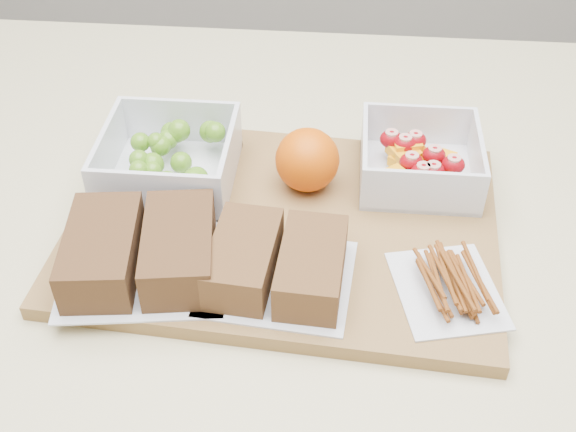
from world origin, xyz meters
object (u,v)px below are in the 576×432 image
object	(u,v)px
grape_container	(172,158)
sandwich_bag_center	(277,263)
pretzel_bag	(448,282)
orange	(307,160)
sandwich_bag_left	(141,251)
fruit_container	(419,162)
cutting_board	(283,226)

from	to	relation	value
grape_container	sandwich_bag_center	distance (m)	0.19
sandwich_bag_center	pretzel_bag	world-z (taller)	sandwich_bag_center
grape_container	pretzel_bag	distance (m)	0.31
orange	sandwich_bag_left	xyz separation A→B (m)	(-0.14, -0.14, -0.01)
fruit_container	sandwich_bag_left	size ratio (longest dim) A/B	0.74
grape_container	orange	xyz separation A→B (m)	(0.14, -0.00, 0.01)
cutting_board	fruit_container	world-z (taller)	fruit_container
cutting_board	grape_container	xyz separation A→B (m)	(-0.12, 0.06, 0.03)
orange	sandwich_bag_center	size ratio (longest dim) A/B	0.46
cutting_board	fruit_container	bearing A→B (deg)	34.91
fruit_container	cutting_board	bearing A→B (deg)	-148.88
cutting_board	sandwich_bag_left	size ratio (longest dim) A/B	2.53
fruit_container	sandwich_bag_left	distance (m)	0.30
grape_container	orange	bearing A→B (deg)	-0.71
orange	sandwich_bag_left	bearing A→B (deg)	-136.13
grape_container	sandwich_bag_center	size ratio (longest dim) A/B	0.93
fruit_container	pretzel_bag	bearing A→B (deg)	-83.34
cutting_board	sandwich_bag_left	bearing A→B (deg)	-143.55
grape_container	pretzel_bag	bearing A→B (deg)	-27.06
cutting_board	sandwich_bag_left	world-z (taller)	sandwich_bag_left
sandwich_bag_left	sandwich_bag_center	world-z (taller)	sandwich_bag_left
grape_container	sandwich_bag_left	xyz separation A→B (m)	(0.00, -0.14, -0.00)
fruit_container	orange	size ratio (longest dim) A/B	1.85
orange	sandwich_bag_center	world-z (taller)	orange
fruit_container	pretzel_bag	world-z (taller)	fruit_container
sandwich_bag_center	grape_container	bearing A→B (deg)	131.59
sandwich_bag_center	orange	bearing A→B (deg)	82.91
cutting_board	grape_container	distance (m)	0.14
orange	sandwich_bag_center	xyz separation A→B (m)	(-0.02, -0.14, -0.01)
cutting_board	fruit_container	xyz separation A→B (m)	(0.14, 0.08, 0.03)
grape_container	pretzel_bag	world-z (taller)	grape_container
sandwich_bag_center	cutting_board	bearing A→B (deg)	91.71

